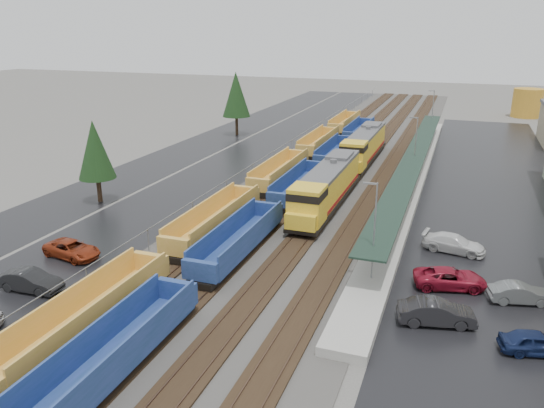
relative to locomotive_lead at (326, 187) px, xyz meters
The scene contains 21 objects.
ballast_strip 24.33m from the locomotive_lead, 94.74° to the left, with size 20.00×160.00×0.08m, color #302D2B.
trackbed 24.32m from the locomotive_lead, 94.74° to the left, with size 14.60×160.00×0.22m.
west_parking_lot 29.61m from the locomotive_lead, 125.17° to the left, with size 10.00×160.00×0.02m, color black.
west_road 36.29m from the locomotive_lead, 138.22° to the left, with size 9.00×160.00×0.02m, color black.
east_commuter_lot 22.24m from the locomotive_lead, 39.72° to the left, with size 16.00×100.00×0.02m, color black.
station_platform 16.09m from the locomotive_lead, 62.05° to the left, with size 3.00×80.00×8.00m.
chainlink_fence 25.34m from the locomotive_lead, 117.01° to the left, with size 0.08×160.04×2.02m.
tree_west_near 24.94m from the locomotive_lead, 166.25° to the right, with size 3.96×3.96×9.00m.
tree_west_far 42.56m from the locomotive_lead, 126.23° to the left, with size 4.84×4.84×11.00m.
locomotive_lead is the anchor object (origin of this frame).
locomotive_trail 21.00m from the locomotive_lead, 90.00° to the left, with size 3.10×20.42×4.62m.
well_string_yellow 8.13m from the locomotive_lead, behind, with size 2.84×108.22×2.52m.
well_string_blue 6.54m from the locomotive_lead, 128.53° to the right, with size 2.81×102.15×2.49m.
storage_tank 77.19m from the locomotive_lead, 71.09° to the left, with size 5.99×5.99×5.99m, color gold.
parked_car_west_b 29.50m from the locomotive_lead, 122.12° to the right, with size 4.74×1.65×1.56m, color black.
parked_car_west_c 25.50m from the locomotive_lead, 131.36° to the right, with size 5.11×2.35×1.42m, color maroon.
parked_car_east_a 23.29m from the locomotive_lead, 57.91° to the right, with size 4.91×1.71×1.62m, color black.
parked_car_east_b 19.21m from the locomotive_lead, 47.32° to the right, with size 5.22×2.41×1.45m, color maroon.
parked_car_east_c 14.93m from the locomotive_lead, 28.63° to the right, with size 5.21×2.12×1.51m, color silver.
parked_car_east_d 27.78m from the locomotive_lead, 49.45° to the right, with size 4.09×1.65×1.39m, color #131F48.
parked_car_east_e 23.09m from the locomotive_lead, 39.95° to the right, with size 4.20×1.46×1.38m, color #5B5F60.
Camera 1 is at (14.60, -15.67, 18.26)m, focal length 35.00 mm.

